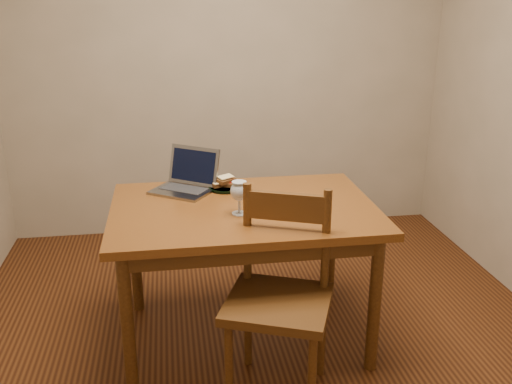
{
  "coord_description": "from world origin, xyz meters",
  "views": [
    {
      "loc": [
        -0.43,
        -2.54,
        1.73
      ],
      "look_at": [
        -0.02,
        0.1,
        0.8
      ],
      "focal_mm": 40.0,
      "sensor_mm": 36.0,
      "label": 1
    }
  ],
  "objects": [
    {
      "name": "table",
      "position": [
        -0.09,
        0.07,
        0.65
      ],
      "size": [
        1.3,
        0.9,
        0.74
      ],
      "color": "#55250E",
      "rests_on": "floor"
    },
    {
      "name": "sandwich_top",
      "position": [
        -0.15,
        0.35,
        0.79
      ],
      "size": [
        0.11,
        0.1,
        0.03
      ],
      "primitive_type": null,
      "rotation": [
        0.0,
        0.0,
        0.63
      ],
      "color": "#381E0C",
      "rests_on": "plate"
    },
    {
      "name": "plate",
      "position": [
        -0.15,
        0.34,
        0.75
      ],
      "size": [
        0.19,
        0.19,
        0.02
      ],
      "primitive_type": "cylinder",
      "color": "black",
      "rests_on": "table"
    },
    {
      "name": "milk_glass",
      "position": [
        -0.12,
        -0.04,
        0.82
      ],
      "size": [
        0.09,
        0.09,
        0.17
      ],
      "primitive_type": null,
      "color": "white",
      "rests_on": "table"
    },
    {
      "name": "floor",
      "position": [
        0.0,
        0.0,
        -0.01
      ],
      "size": [
        3.2,
        3.2,
        0.02
      ],
      "primitive_type": "cube",
      "color": "black",
      "rests_on": "ground"
    },
    {
      "name": "sandwich_cheese",
      "position": [
        -0.18,
        0.35,
        0.77
      ],
      "size": [
        0.11,
        0.08,
        0.03
      ],
      "primitive_type": null,
      "rotation": [
        0.0,
        0.0,
        0.38
      ],
      "color": "#381E0C",
      "rests_on": "plate"
    },
    {
      "name": "back_wall",
      "position": [
        0.0,
        1.61,
        1.3
      ],
      "size": [
        3.2,
        0.02,
        2.6
      ],
      "primitive_type": "cube",
      "color": "gray",
      "rests_on": "floor"
    },
    {
      "name": "front_wall",
      "position": [
        0.0,
        -1.61,
        1.3
      ],
      "size": [
        3.2,
        0.02,
        2.6
      ],
      "primitive_type": "cube",
      "color": "gray",
      "rests_on": "floor"
    },
    {
      "name": "chair",
      "position": [
        0.01,
        -0.37,
        0.51
      ],
      "size": [
        0.57,
        0.56,
        0.47
      ],
      "rotation": [
        0.0,
        0.0,
        -0.39
      ],
      "color": "#381E0B",
      "rests_on": "floor"
    },
    {
      "name": "sandwich_tomato",
      "position": [
        -0.11,
        0.33,
        0.77
      ],
      "size": [
        0.1,
        0.09,
        0.03
      ],
      "primitive_type": null,
      "rotation": [
        0.0,
        0.0,
        -0.43
      ],
      "color": "#381E0C",
      "rests_on": "plate"
    },
    {
      "name": "laptop",
      "position": [
        -0.35,
        0.37,
        0.8
      ],
      "size": [
        0.4,
        0.39,
        0.21
      ],
      "rotation": [
        0.0,
        0.0,
        -0.6
      ],
      "color": "slate",
      "rests_on": "table"
    }
  ]
}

